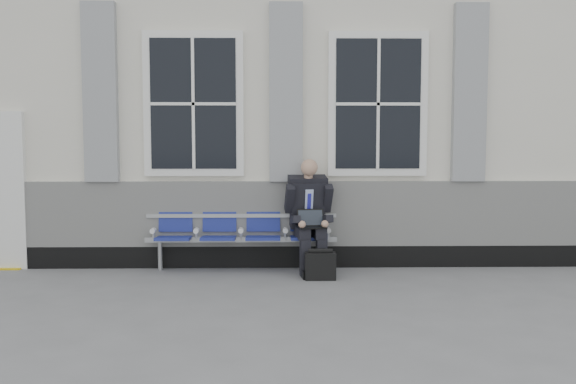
{
  "coord_description": "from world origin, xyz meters",
  "views": [
    {
      "loc": [
        -1.04,
        -7.31,
        1.81
      ],
      "look_at": [
        -0.88,
        0.9,
        1.1
      ],
      "focal_mm": 40.0,
      "sensor_mm": 36.0,
      "label": 1
    }
  ],
  "objects": [
    {
      "name": "ground",
      "position": [
        0.0,
        0.0,
        0.0
      ],
      "size": [
        70.0,
        70.0,
        0.0
      ],
      "primitive_type": "plane",
      "color": "slate",
      "rests_on": "ground"
    },
    {
      "name": "briefcase",
      "position": [
        -0.48,
        0.68,
        0.18
      ],
      "size": [
        0.39,
        0.16,
        0.4
      ],
      "color": "black",
      "rests_on": "ground"
    },
    {
      "name": "businessman",
      "position": [
        -0.6,
        1.18,
        0.81
      ],
      "size": [
        0.66,
        0.88,
        1.51
      ],
      "color": "black",
      "rests_on": "ground"
    },
    {
      "name": "bench",
      "position": [
        -1.51,
        1.32,
        0.55
      ],
      "size": [
        2.6,
        0.47,
        0.91
      ],
      "color": "#9EA0A3",
      "rests_on": "ground"
    },
    {
      "name": "station_building",
      "position": [
        -0.02,
        3.47,
        2.22
      ],
      "size": [
        14.4,
        4.4,
        4.49
      ],
      "color": "silver",
      "rests_on": "ground"
    }
  ]
}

